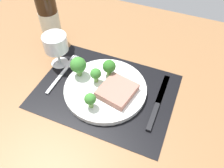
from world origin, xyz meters
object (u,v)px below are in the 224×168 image
at_px(wine_bottle, 49,17).
at_px(wine_glass, 56,45).
at_px(knife, 157,105).
at_px(plate, 105,89).
at_px(steak, 117,91).
at_px(fork, 63,73).

bearing_deg(wine_bottle, wine_glass, -49.27).
bearing_deg(knife, plate, -177.73).
bearing_deg(knife, steak, -174.16).
bearing_deg(wine_bottle, fork, -48.87).
height_order(knife, wine_bottle, wine_bottle).
height_order(plate, fork, plate).
xyz_separation_m(steak, wine_bottle, (-0.33, 0.16, 0.08)).
relative_size(knife, wine_glass, 1.93).
xyz_separation_m(steak, wine_glass, (-0.24, 0.06, 0.05)).
height_order(steak, fork, steak).
relative_size(steak, knife, 0.45).
bearing_deg(knife, fork, 178.92).
bearing_deg(fork, steak, -7.91).
distance_m(plate, wine_bottle, 0.34).
bearing_deg(wine_bottle, knife, -18.31).
height_order(steak, wine_glass, wine_glass).
height_order(fork, wine_bottle, wine_bottle).
distance_m(plate, wine_glass, 0.22).
bearing_deg(plate, wine_bottle, 151.58).
bearing_deg(wine_glass, fork, -47.93).
bearing_deg(fork, knife, -3.74).
height_order(plate, knife, plate).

